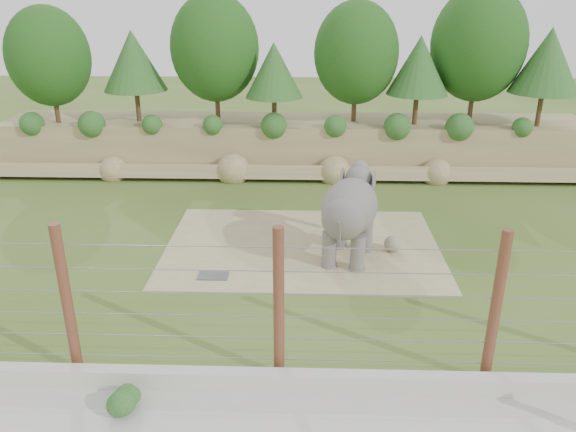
{
  "coord_description": "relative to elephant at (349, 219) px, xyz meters",
  "views": [
    {
      "loc": [
        0.59,
        -15.78,
        8.88
      ],
      "look_at": [
        0.0,
        2.0,
        1.6
      ],
      "focal_mm": 35.0,
      "sensor_mm": 36.0,
      "label": 1
    }
  ],
  "objects": [
    {
      "name": "barrier_fence",
      "position": [
        -2.1,
        -6.54,
        0.49
      ],
      "size": [
        20.26,
        0.26,
        4.0
      ],
      "color": "#502E19",
      "rests_on": "ground"
    },
    {
      "name": "dirt_patch",
      "position": [
        -1.6,
        0.96,
        -1.5
      ],
      "size": [
        10.0,
        7.0,
        0.02
      ],
      "primitive_type": "cube",
      "color": "tan",
      "rests_on": "ground"
    },
    {
      "name": "walkway_shrub",
      "position": [
        -5.39,
        -7.84,
        -1.18
      ],
      "size": [
        0.63,
        0.63,
        0.63
      ],
      "primitive_type": "sphere",
      "color": "#22551E",
      "rests_on": "walkway"
    },
    {
      "name": "retaining_wall",
      "position": [
        -2.1,
        -7.04,
        -1.26
      ],
      "size": [
        26.0,
        0.35,
        0.5
      ],
      "primitive_type": "cube",
      "color": "#B8B6AA",
      "rests_on": "ground"
    },
    {
      "name": "stone_ball",
      "position": [
        1.64,
        0.58,
        -1.19
      ],
      "size": [
        0.6,
        0.6,
        0.6
      ],
      "primitive_type": "sphere",
      "color": "gray",
      "rests_on": "dirt_patch"
    },
    {
      "name": "ground",
      "position": [
        -2.1,
        -2.04,
        -1.51
      ],
      "size": [
        90.0,
        90.0,
        0.0
      ],
      "primitive_type": "plane",
      "color": "#3F5D1D",
      "rests_on": "ground"
    },
    {
      "name": "elephant",
      "position": [
        0.0,
        0.0,
        0.0
      ],
      "size": [
        2.52,
        4.01,
        3.01
      ],
      "primitive_type": null,
      "rotation": [
        0.0,
        0.0,
        -0.27
      ],
      "color": "#5C5752",
      "rests_on": "ground"
    },
    {
      "name": "back_embankment",
      "position": [
        -1.51,
        10.64,
        2.46
      ],
      "size": [
        30.0,
        5.52,
        8.77
      ],
      "color": "#857152",
      "rests_on": "ground"
    },
    {
      "name": "drain_grate",
      "position": [
        -4.53,
        -1.52,
        -1.47
      ],
      "size": [
        1.0,
        0.6,
        0.03
      ],
      "primitive_type": "cube",
      "color": "#262628",
      "rests_on": "dirt_patch"
    }
  ]
}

